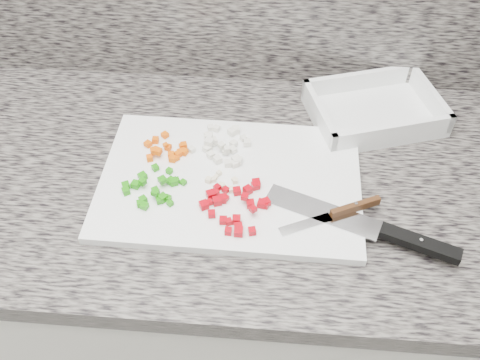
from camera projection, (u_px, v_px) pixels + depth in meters
The scene contains 11 objects.
cabinet at pixel (197, 295), 1.37m from camera, with size 3.92×0.62×0.86m, color white.
countertop at pixel (183, 175), 1.04m from camera, with size 3.96×0.64×0.04m, color #69635C.
cutting_board at pixel (230, 182), 0.99m from camera, with size 0.48×0.32×0.02m, color white.
carrot_pile at pixel (167, 150), 1.02m from camera, with size 0.09×0.08×0.02m.
onion_pile at pixel (224, 146), 1.03m from camera, with size 0.12×0.11×0.02m.
green_pepper_pile at pixel (154, 188), 0.96m from camera, with size 0.12×0.11×0.02m.
red_pepper_pile at pixel (236, 205), 0.93m from camera, with size 0.13×0.13×0.02m.
garlic_pile at pixel (221, 182), 0.97m from camera, with size 0.06×0.05×0.01m.
chef_knife at pixel (385, 232), 0.89m from camera, with size 0.33×0.15×0.02m.
paring_knife at pixel (343, 211), 0.92m from camera, with size 0.18×0.09×0.02m.
tray at pixel (374, 111), 1.11m from camera, with size 0.30×0.26×0.05m.
Camera 1 is at (0.17, 0.74, 1.64)m, focal length 40.00 mm.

